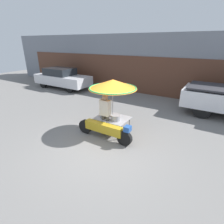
% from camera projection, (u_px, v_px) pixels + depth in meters
% --- Properties ---
extents(ground_plane, '(36.00, 36.00, 0.00)m').
position_uv_depth(ground_plane, '(105.00, 146.00, 5.85)').
color(ground_plane, slate).
extents(shopfront_building, '(28.00, 2.06, 3.77)m').
position_uv_depth(shopfront_building, '(171.00, 65.00, 11.27)').
color(shopfront_building, gray).
rests_on(shopfront_building, ground).
extents(vendor_motorcycle_cart, '(2.20, 1.73, 2.04)m').
position_uv_depth(vendor_motorcycle_cart, '(112.00, 94.00, 6.18)').
color(vendor_motorcycle_cart, black).
rests_on(vendor_motorcycle_cart, ground).
extents(vendor_person, '(0.38, 0.22, 1.57)m').
position_uv_depth(vendor_person, '(105.00, 113.00, 6.32)').
color(vendor_person, '#4C473D').
rests_on(vendor_person, ground).
extents(parked_car, '(4.40, 1.68, 1.47)m').
position_uv_depth(parked_car, '(62.00, 78.00, 13.00)').
color(parked_car, black).
rests_on(parked_car, ground).
extents(potted_plant, '(0.80, 0.80, 1.01)m').
position_uv_depth(potted_plant, '(49.00, 75.00, 15.25)').
color(potted_plant, gray).
rests_on(potted_plant, ground).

